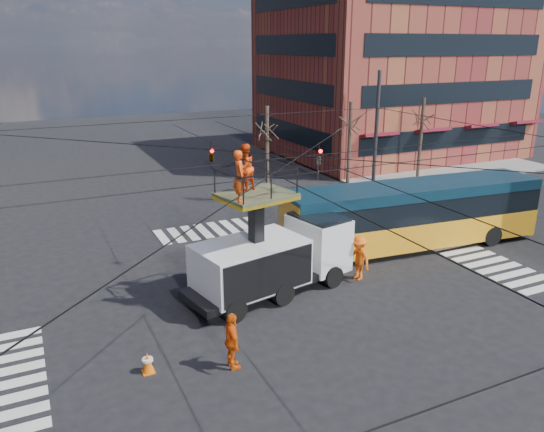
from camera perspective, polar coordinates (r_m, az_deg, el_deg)
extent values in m
plane|color=black|center=(20.27, 2.76, -10.12)|extent=(120.00, 120.00, 0.00)
cube|color=slate|center=(48.05, 13.23, 6.19)|extent=(18.00, 18.00, 0.12)
cube|color=maroon|center=(50.14, 12.57, 14.73)|extent=(20.00, 16.00, 14.00)
cube|color=black|center=(44.57, 18.46, 7.97)|extent=(17.00, 0.12, 1.58)
cube|color=black|center=(45.25, 1.95, 9.02)|extent=(0.12, 13.60, 1.58)
cube|color=black|center=(44.15, 18.92, 12.44)|extent=(17.00, 0.12, 1.57)
cube|color=black|center=(44.84, 1.99, 13.44)|extent=(0.12, 13.60, 1.57)
cube|color=black|center=(44.00, 19.40, 16.96)|extent=(17.00, 0.12, 1.57)
cube|color=black|center=(44.69, 2.04, 17.92)|extent=(0.12, 13.60, 1.57)
cylinder|color=#2D2D30|center=(34.92, 11.12, 8.57)|extent=(0.24, 0.24, 8.00)
cylinder|color=black|center=(29.24, -8.36, 10.29)|extent=(24.00, 0.03, 0.03)
cylinder|color=black|center=(26.12, 27.12, 7.60)|extent=(0.03, 24.00, 0.03)
cylinder|color=black|center=(18.24, 3.04, 6.45)|extent=(24.02, 24.02, 0.03)
cylinder|color=black|center=(18.24, 3.04, 6.45)|extent=(24.02, 24.02, 0.03)
cylinder|color=black|center=(17.28, 4.91, 4.74)|extent=(24.00, 0.03, 0.03)
cylinder|color=black|center=(19.34, 1.33, 6.23)|extent=(24.00, 0.03, 0.03)
cylinder|color=black|center=(17.80, -0.40, 4.86)|extent=(0.03, 24.00, 0.03)
cylinder|color=black|center=(18.91, 6.23, 5.55)|extent=(0.03, 24.00, 0.03)
imported|color=black|center=(22.16, 5.03, 6.38)|extent=(0.16, 0.20, 1.00)
imported|color=black|center=(22.26, -6.60, 7.04)|extent=(0.26, 1.24, 0.50)
cylinder|color=#382B21|center=(32.84, -0.54, 6.54)|extent=(0.24, 0.24, 6.00)
cylinder|color=#382B21|center=(35.73, 8.29, 7.30)|extent=(0.24, 0.24, 6.00)
cylinder|color=#382B21|center=(39.33, 15.68, 7.80)|extent=(0.24, 0.24, 6.00)
cube|color=black|center=(21.38, -0.32, -6.87)|extent=(7.30, 3.56, 0.30)
cube|color=silver|center=(22.52, 4.99, -2.85)|extent=(2.25, 2.71, 2.20)
cube|color=black|center=(22.24, 5.05, -0.93)|extent=(2.03, 2.57, 0.80)
cube|color=silver|center=(20.53, -2.35, -5.23)|extent=(4.62, 3.29, 1.80)
cylinder|color=black|center=(22.04, 6.53, -6.49)|extent=(0.95, 0.52, 0.90)
cylinder|color=black|center=(23.61, 2.69, -4.66)|extent=(0.95, 0.52, 0.90)
cylinder|color=black|center=(20.49, 1.17, -8.35)|extent=(0.95, 0.52, 0.90)
cylinder|color=black|center=(22.17, -2.53, -6.23)|extent=(0.95, 0.52, 0.90)
cylinder|color=black|center=(19.36, -4.05, -10.07)|extent=(0.95, 0.52, 0.90)
cylinder|color=black|center=(21.12, -7.49, -7.66)|extent=(0.95, 0.52, 0.90)
cube|color=black|center=(20.20, -1.70, -1.50)|extent=(0.53, 0.53, 2.80)
cube|color=#424428|center=(19.77, -1.74, 2.32)|extent=(2.97, 2.58, 0.12)
cube|color=yellow|center=(19.81, -1.73, 1.99)|extent=(2.97, 2.58, 0.12)
imported|color=#FF4810|center=(18.49, -3.49, 4.30)|extent=(0.58, 0.75, 1.83)
imported|color=#FF4810|center=(19.90, -2.95, 5.24)|extent=(1.06, 0.97, 1.78)
cube|color=#F2A516|center=(26.75, 14.80, -1.34)|extent=(13.15, 3.80, 1.30)
cube|color=black|center=(26.38, 15.01, 1.12)|extent=(13.14, 3.74, 1.10)
cube|color=#0C2635|center=(26.17, 15.15, 2.79)|extent=(13.15, 3.80, 0.50)
cube|color=#F2A516|center=(23.60, 2.03, -1.67)|extent=(0.48, 2.48, 2.80)
cube|color=#F2A516|center=(30.56, 24.83, 1.26)|extent=(0.48, 2.48, 2.80)
cube|color=black|center=(23.99, 1.89, -4.27)|extent=(0.39, 2.60, 0.30)
cube|color=gold|center=(23.24, 2.29, 1.26)|extent=(0.25, 1.60, 0.35)
cylinder|color=black|center=(23.72, 7.22, -4.55)|extent=(1.02, 0.39, 1.00)
cylinder|color=black|center=(25.69, 4.84, -2.66)|extent=(1.02, 0.39, 1.00)
cylinder|color=black|center=(28.39, 22.57, -1.99)|extent=(1.02, 0.39, 1.00)
cylinder|color=black|center=(30.05, 19.60, -0.57)|extent=(1.02, 0.39, 1.00)
cone|color=orange|center=(17.12, -13.23, -15.08)|extent=(0.36, 0.36, 0.68)
imported|color=#F15E0F|center=(16.61, -4.31, -13.30)|extent=(0.53, 1.12, 1.86)
imported|color=#FF5E10|center=(22.67, 9.28, -4.46)|extent=(0.90, 1.35, 1.94)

